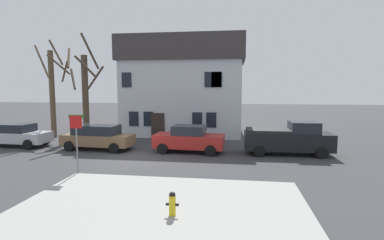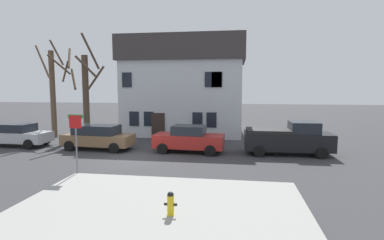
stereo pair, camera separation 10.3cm
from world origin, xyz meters
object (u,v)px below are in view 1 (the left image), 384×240
object	(u,v)px
street_sign_pole	(76,133)
tree_bare_mid	(85,90)
car_brown_wagon	(98,137)
car_red_sedan	(189,139)
pickup_truck_black	(288,138)
tree_bare_near	(53,90)
car_silver_sedan	(17,135)
fire_hydrant	(172,203)
building_main	(185,86)

from	to	relation	value
street_sign_pole	tree_bare_mid	bearing A→B (deg)	115.53
car_brown_wagon	car_red_sedan	world-z (taller)	car_red_sedan
car_red_sedan	tree_bare_mid	bearing A→B (deg)	152.95
pickup_truck_black	tree_bare_near	bearing A→B (deg)	168.34
tree_bare_near	car_silver_sedan	bearing A→B (deg)	-96.09
tree_bare_near	street_sign_pole	world-z (taller)	tree_bare_near
car_brown_wagon	street_sign_pole	xyz separation A→B (m)	(1.79, -5.88, 1.17)
tree_bare_mid	fire_hydrant	world-z (taller)	tree_bare_mid
car_silver_sedan	car_red_sedan	xyz separation A→B (m)	(12.42, -0.22, 0.06)
car_brown_wagon	pickup_truck_black	distance (m)	12.51
car_silver_sedan	car_brown_wagon	distance (m)	6.19
street_sign_pole	car_red_sedan	bearing A→B (deg)	53.11
tree_bare_near	tree_bare_mid	bearing A→B (deg)	19.93
tree_bare_mid	car_silver_sedan	size ratio (longest dim) A/B	1.86
tree_bare_near	car_brown_wagon	world-z (taller)	tree_bare_near
tree_bare_mid	tree_bare_near	bearing A→B (deg)	-160.07
car_silver_sedan	car_brown_wagon	world-z (taller)	car_brown_wagon
pickup_truck_black	street_sign_pole	world-z (taller)	street_sign_pole
car_red_sedan	fire_hydrant	size ratio (longest dim) A/B	5.91
car_red_sedan	pickup_truck_black	bearing A→B (deg)	2.59
car_red_sedan	car_silver_sedan	bearing A→B (deg)	179.00
tree_bare_mid	street_sign_pole	size ratio (longest dim) A/B	2.91
pickup_truck_black	fire_hydrant	world-z (taller)	pickup_truck_black
tree_bare_mid	pickup_truck_black	bearing A→B (deg)	-16.25
car_brown_wagon	car_red_sedan	distance (m)	6.24
tree_bare_mid	car_red_sedan	world-z (taller)	tree_bare_mid
car_brown_wagon	fire_hydrant	xyz separation A→B (m)	(7.24, -9.89, -0.35)
fire_hydrant	car_brown_wagon	bearing A→B (deg)	126.21
tree_bare_mid	street_sign_pole	world-z (taller)	tree_bare_mid
car_red_sedan	fire_hydrant	distance (m)	10.00
car_silver_sedan	street_sign_pole	xyz separation A→B (m)	(7.97, -6.15, 1.23)
car_red_sedan	street_sign_pole	world-z (taller)	street_sign_pole
fire_hydrant	street_sign_pole	world-z (taller)	street_sign_pole
building_main	pickup_truck_black	size ratio (longest dim) A/B	2.00
building_main	pickup_truck_black	bearing A→B (deg)	-45.41
tree_bare_mid	car_brown_wagon	size ratio (longest dim) A/B	1.76
tree_bare_near	building_main	bearing A→B (deg)	22.55
car_brown_wagon	fire_hydrant	size ratio (longest dim) A/B	6.26
building_main	tree_bare_near	distance (m)	11.19
pickup_truck_black	street_sign_pole	xyz separation A→B (m)	(-10.71, -6.21, 1.04)
pickup_truck_black	car_red_sedan	bearing A→B (deg)	-177.41
car_red_sedan	tree_bare_near	bearing A→B (deg)	161.35
car_brown_wagon	car_silver_sedan	bearing A→B (deg)	177.47
building_main	fire_hydrant	distance (m)	18.87
car_red_sedan	pickup_truck_black	xyz separation A→B (m)	(6.26, 0.28, 0.14)
car_brown_wagon	tree_bare_mid	bearing A→B (deg)	124.30
building_main	car_brown_wagon	xyz separation A→B (m)	(-4.56, -8.40, -3.47)
car_red_sedan	street_sign_pole	distance (m)	7.51
tree_bare_near	street_sign_pole	bearing A→B (deg)	-52.87
tree_bare_mid	fire_hydrant	size ratio (longest dim) A/B	11.02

